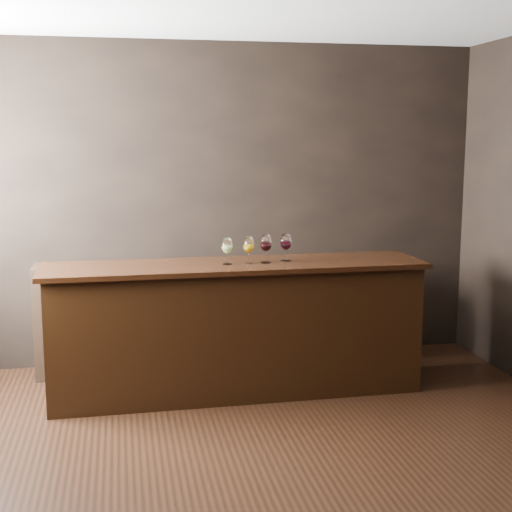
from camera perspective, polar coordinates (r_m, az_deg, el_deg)
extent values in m
plane|color=black|center=(4.49, -0.99, -16.64)|extent=(5.00, 5.00, 0.00)
cube|color=black|center=(6.29, -4.56, 4.13)|extent=(5.00, 0.02, 2.80)
cube|color=black|center=(1.95, 10.48, -7.79)|extent=(5.00, 0.02, 2.80)
cube|color=black|center=(5.57, -1.62, -5.98)|extent=(2.84, 0.65, 0.99)
cube|color=black|center=(5.46, -1.64, -0.76)|extent=(2.94, 0.72, 0.04)
cube|color=black|center=(6.22, -5.22, -4.65)|extent=(2.60, 0.40, 0.94)
cylinder|color=white|center=(5.42, -2.32, -0.62)|extent=(0.07, 0.07, 0.00)
cylinder|color=white|center=(5.41, -2.32, -0.20)|extent=(0.01, 0.01, 0.08)
ellipsoid|color=white|center=(5.40, -2.33, 0.82)|extent=(0.08, 0.08, 0.12)
cylinder|color=white|center=(5.39, -2.33, 1.38)|extent=(0.06, 0.06, 0.01)
ellipsoid|color=#B1BF61|center=(5.40, -2.33, 0.61)|extent=(0.07, 0.07, 0.05)
cylinder|color=white|center=(5.44, -0.60, -0.57)|extent=(0.07, 0.07, 0.00)
cylinder|color=white|center=(5.43, -0.60, -0.15)|extent=(0.01, 0.01, 0.08)
ellipsoid|color=white|center=(5.42, -0.60, 0.89)|extent=(0.09, 0.09, 0.12)
cylinder|color=white|center=(5.41, -0.60, 1.46)|extent=(0.06, 0.06, 0.01)
ellipsoid|color=orange|center=(5.42, -0.60, 0.68)|extent=(0.07, 0.07, 0.06)
cylinder|color=white|center=(5.48, 0.79, -0.50)|extent=(0.08, 0.08, 0.00)
cylinder|color=white|center=(5.47, 0.79, -0.05)|extent=(0.01, 0.01, 0.08)
ellipsoid|color=white|center=(5.46, 0.79, 1.06)|extent=(0.09, 0.09, 0.13)
cylinder|color=white|center=(5.45, 0.79, 1.67)|extent=(0.07, 0.07, 0.01)
ellipsoid|color=black|center=(5.46, 0.79, 0.83)|extent=(0.07, 0.07, 0.06)
cylinder|color=white|center=(5.56, 2.39, -0.36)|extent=(0.08, 0.08, 0.00)
cylinder|color=white|center=(5.56, 2.39, 0.07)|extent=(0.01, 0.01, 0.08)
ellipsoid|color=white|center=(5.54, 2.40, 1.12)|extent=(0.09, 0.09, 0.13)
cylinder|color=white|center=(5.53, 2.41, 1.70)|extent=(0.07, 0.07, 0.01)
ellipsoid|color=black|center=(5.54, 2.40, 0.91)|extent=(0.07, 0.07, 0.06)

